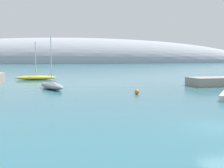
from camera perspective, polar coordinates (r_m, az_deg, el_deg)
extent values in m
plane|color=#2D6675|center=(20.48, 20.54, -8.02)|extent=(600.00, 600.00, 0.00)
ellipsoid|color=#999EA8|center=(237.63, -7.36, 4.10)|extent=(313.24, 63.55, 39.87)
ellipsoid|color=gray|center=(42.82, -11.68, -0.36)|extent=(4.28, 7.28, 0.96)
cylinder|color=silver|center=(42.62, -11.78, 4.72)|extent=(0.13, 0.13, 6.61)
cube|color=silver|center=(42.45, -11.54, 0.72)|extent=(1.33, 3.03, 0.10)
ellipsoid|color=yellow|center=(61.16, -14.59, 1.20)|extent=(8.11, 2.56, 0.88)
cylinder|color=silver|center=(61.02, -14.67, 4.82)|extent=(0.18, 0.18, 6.84)
cube|color=silver|center=(61.15, -14.94, 1.93)|extent=(3.61, 0.25, 0.10)
sphere|color=orange|center=(36.34, 4.87, -1.55)|extent=(0.58, 0.58, 0.58)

